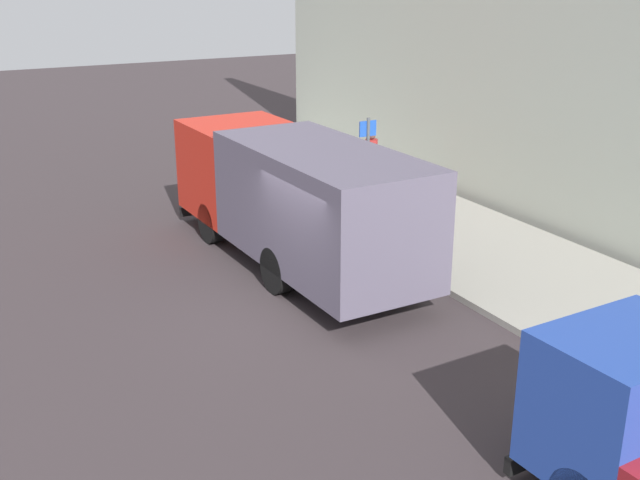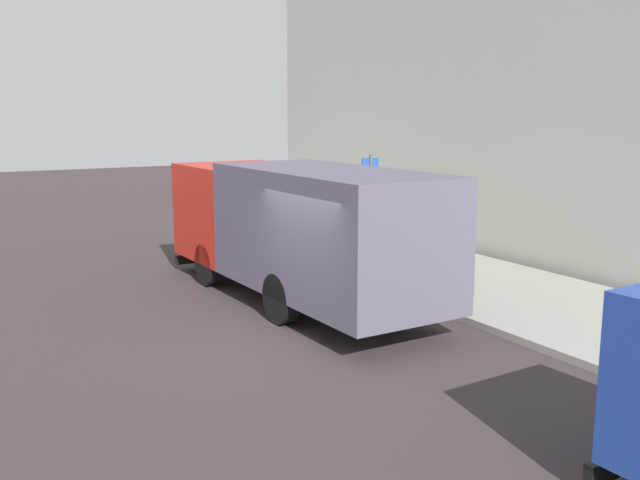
{
  "view_description": "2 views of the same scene",
  "coord_description": "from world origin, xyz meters",
  "views": [
    {
      "loc": [
        -6.02,
        -12.21,
        6.26
      ],
      "look_at": [
        0.77,
        0.47,
        1.15
      ],
      "focal_mm": 43.91,
      "sensor_mm": 36.0,
      "label": 1
    },
    {
      "loc": [
        -5.61,
        -10.29,
        3.87
      ],
      "look_at": [
        0.75,
        0.73,
        1.55
      ],
      "focal_mm": 39.49,
      "sensor_mm": 36.0,
      "label": 2
    }
  ],
  "objects": [
    {
      "name": "ground",
      "position": [
        0.0,
        0.0,
        0.0
      ],
      "size": [
        80.0,
        80.0,
        0.0
      ],
      "primitive_type": "plane",
      "color": "#362E30"
    },
    {
      "name": "sidewalk",
      "position": [
        5.12,
        0.0,
        0.07
      ],
      "size": [
        4.24,
        30.0,
        0.13
      ],
      "primitive_type": "cube",
      "color": "gray",
      "rests_on": "ground"
    },
    {
      "name": "building_facade",
      "position": [
        7.74,
        0.0,
        5.7
      ],
      "size": [
        0.5,
        30.0,
        11.4
      ],
      "primitive_type": "cube",
      "color": "#B4BCAB",
      "rests_on": "ground"
    },
    {
      "name": "large_utility_truck",
      "position": [
        1.07,
        2.24,
        1.59
      ],
      "size": [
        2.6,
        8.09,
        2.82
      ],
      "rotation": [
        0.0,
        0.0,
        0.03
      ],
      "color": "red",
      "rests_on": "ground"
    },
    {
      "name": "pedestrian_walking",
      "position": [
        5.27,
        5.87,
        1.07
      ],
      "size": [
        0.48,
        0.48,
        1.76
      ],
      "rotation": [
        0.0,
        0.0,
        5.58
      ],
      "color": "#504746",
      "rests_on": "sidewalk"
    },
    {
      "name": "street_sign_post",
      "position": [
        3.33,
        2.92,
        1.77
      ],
      "size": [
        0.44,
        0.08,
        2.79
      ],
      "color": "#4C5156",
      "rests_on": "sidewalk"
    }
  ]
}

